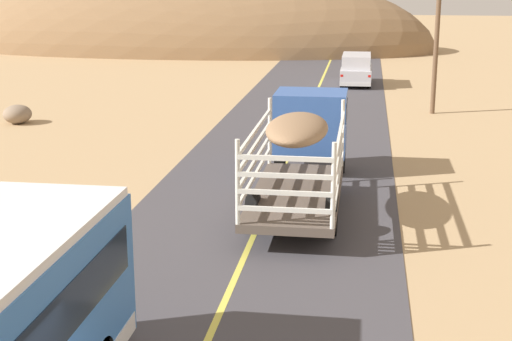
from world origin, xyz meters
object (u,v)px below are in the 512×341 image
object	(u,v)px
power_pole_mid	(437,34)
boulder_mid_field	(17,114)
livestock_truck	(306,136)
car_far	(356,68)

from	to	relation	value
power_pole_mid	boulder_mid_field	distance (m)	20.82
livestock_truck	power_pole_mid	distance (m)	15.68
power_pole_mid	boulder_mid_field	world-z (taller)	power_pole_mid
livestock_truck	car_far	world-z (taller)	livestock_truck
livestock_truck	boulder_mid_field	bearing A→B (deg)	147.86
power_pole_mid	car_far	bearing A→B (deg)	113.31
car_far	boulder_mid_field	xyz separation A→B (m)	(-15.72, -14.86, -0.64)
car_far	power_pole_mid	bearing A→B (deg)	-66.69
livestock_truck	boulder_mid_field	world-z (taller)	livestock_truck
livestock_truck	boulder_mid_field	size ratio (longest dim) A/B	6.78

